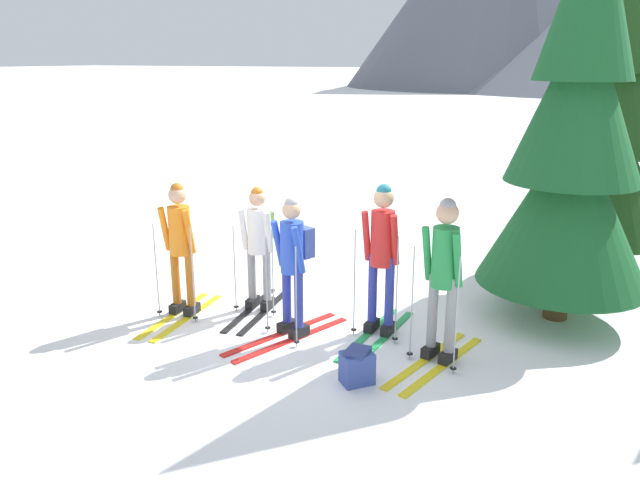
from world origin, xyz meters
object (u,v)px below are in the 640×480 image
object	(u,v)px
skier_in_white	(259,242)
pine_tree_far	(575,139)
skier_in_red	(382,252)
pine_tree_near	(612,119)
skier_in_green	(443,273)
skier_in_blue	(293,260)
backpack_on_snow_front	(357,366)
skier_in_orange	(180,244)

from	to	relation	value
skier_in_white	pine_tree_far	xyz separation A→B (m)	(3.62, 1.36, 1.38)
skier_in_red	pine_tree_far	world-z (taller)	pine_tree_far
skier_in_red	pine_tree_far	xyz separation A→B (m)	(1.90, 1.44, 1.27)
pine_tree_near	pine_tree_far	world-z (taller)	pine_tree_near
skier_in_green	pine_tree_far	distance (m)	2.47
skier_in_white	pine_tree_near	world-z (taller)	pine_tree_near
skier_in_white	pine_tree_far	distance (m)	4.11
skier_in_red	pine_tree_far	size ratio (longest dim) A/B	0.37
skier_in_green	pine_tree_near	size ratio (longest dim) A/B	0.36
skier_in_blue	backpack_on_snow_front	size ratio (longest dim) A/B	4.39
backpack_on_snow_front	skier_in_orange	bearing A→B (deg)	165.49
skier_in_blue	pine_tree_near	world-z (taller)	pine_tree_near
skier_in_blue	skier_in_green	size ratio (longest dim) A/B	0.94
skier_in_white	backpack_on_snow_front	bearing A→B (deg)	-34.25
skier_in_orange	backpack_on_snow_front	xyz separation A→B (m)	(2.73, -0.71, -0.78)
skier_in_green	skier_in_red	bearing A→B (deg)	155.26
pine_tree_near	skier_in_orange	bearing A→B (deg)	-136.68
skier_in_blue	skier_in_green	xyz separation A→B (m)	(1.77, 0.09, 0.07)
skier_in_blue	skier_in_red	bearing A→B (deg)	27.08
skier_in_orange	skier_in_red	world-z (taller)	skier_in_red
skier_in_red	skier_in_orange	bearing A→B (deg)	-168.13
skier_in_red	pine_tree_far	bearing A→B (deg)	37.13
skier_in_orange	skier_in_red	size ratio (longest dim) A/B	0.94
skier_in_orange	skier_in_white	world-z (taller)	skier_in_orange
skier_in_green	backpack_on_snow_front	size ratio (longest dim) A/B	4.67
skier_in_orange	backpack_on_snow_front	size ratio (longest dim) A/B	4.42
skier_in_red	backpack_on_snow_front	distance (m)	1.52
skier_in_orange	skier_in_green	distance (m)	3.37
skier_in_white	skier_in_blue	bearing A→B (deg)	-34.80
backpack_on_snow_front	pine_tree_far	bearing A→B (deg)	57.62
skier_in_orange	skier_in_green	bearing A→B (deg)	2.48
skier_in_green	backpack_on_snow_front	world-z (taller)	skier_in_green
skier_in_red	skier_in_green	xyz separation A→B (m)	(0.84, -0.39, -0.00)
skier_in_green	pine_tree_far	size ratio (longest dim) A/B	0.37
skier_in_white	pine_tree_near	xyz separation A→B (m)	(3.99, 3.91, 1.41)
pine_tree_near	backpack_on_snow_front	world-z (taller)	pine_tree_near
backpack_on_snow_front	skier_in_white	bearing A→B (deg)	145.75
skier_in_orange	pine_tree_far	size ratio (longest dim) A/B	0.35
skier_in_orange	skier_in_green	xyz separation A→B (m)	(3.37, 0.15, 0.07)
pine_tree_near	skier_in_green	bearing A→B (deg)	-108.00
skier_in_red	skier_in_green	size ratio (longest dim) A/B	1.00
skier_in_blue	skier_in_green	world-z (taller)	skier_in_green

